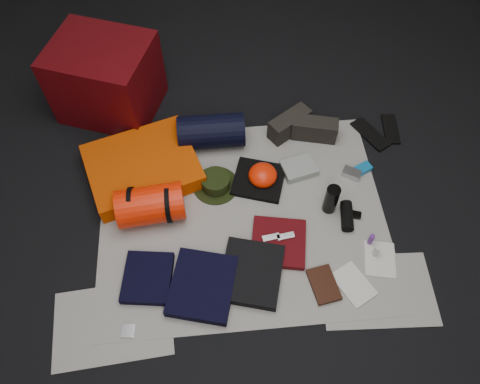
{
  "coord_description": "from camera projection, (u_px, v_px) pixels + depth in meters",
  "views": [
    {
      "loc": [
        -0.14,
        -1.31,
        2.31
      ],
      "look_at": [
        -0.01,
        0.1,
        0.1
      ],
      "focal_mm": 35.0,
      "sensor_mm": 36.0,
      "label": 1
    }
  ],
  "objects": [
    {
      "name": "trousers_navy_b",
      "position": [
        203.0,
        286.0,
        2.39
      ],
      "size": [
        0.4,
        0.43,
        0.06
      ],
      "primitive_type": "cube",
      "rotation": [
        0.0,
        0.0,
        -0.26
      ],
      "color": "black",
      "rests_on": "newspaper_mat"
    },
    {
      "name": "hiking_boot_left",
      "position": [
        289.0,
        124.0,
        2.92
      ],
      "size": [
        0.29,
        0.24,
        0.14
      ],
      "primitive_type": "cube",
      "rotation": [
        0.0,
        0.0,
        0.59
      ],
      "color": "black",
      "rests_on": "newspaper_mat"
    },
    {
      "name": "stuff_sack",
      "position": [
        151.0,
        205.0,
        2.56
      ],
      "size": [
        0.38,
        0.25,
        0.21
      ],
      "primitive_type": "cylinder",
      "rotation": [
        0.0,
        1.57,
        0.09
      ],
      "color": "#F22004",
      "rests_on": "newspaper_mat"
    },
    {
      "name": "floor",
      "position": [
        243.0,
        217.0,
        2.66
      ],
      "size": [
        4.5,
        4.5,
        0.02
      ],
      "primitive_type": "cube",
      "color": "black",
      "rests_on": "ground"
    },
    {
      "name": "map_booklet",
      "position": [
        354.0,
        284.0,
        2.42
      ],
      "size": [
        0.23,
        0.26,
        0.01
      ],
      "primitive_type": "cube",
      "rotation": [
        0.0,
        0.0,
        0.48
      ],
      "color": "silver",
      "rests_on": "newspaper_mat"
    },
    {
      "name": "sack_strap_left",
      "position": [
        132.0,
        206.0,
        2.55
      ],
      "size": [
        0.02,
        0.22,
        0.22
      ],
      "primitive_type": "cylinder",
      "rotation": [
        0.0,
        1.57,
        0.0
      ],
      "color": "black",
      "rests_on": "newspaper_mat"
    },
    {
      "name": "map_printout",
      "position": [
        380.0,
        259.0,
        2.5
      ],
      "size": [
        0.2,
        0.23,
        0.01
      ],
      "primitive_type": "cube",
      "rotation": [
        0.0,
        0.0,
        -0.2
      ],
      "color": "silver",
      "rests_on": "newspaper_mat"
    },
    {
      "name": "flip_flop_right",
      "position": [
        390.0,
        129.0,
        2.99
      ],
      "size": [
        0.12,
        0.25,
        0.01
      ],
      "primitive_type": "cube",
      "rotation": [
        0.0,
        0.0,
        -0.11
      ],
      "color": "black",
      "rests_on": "floor"
    },
    {
      "name": "sack_strap_right",
      "position": [
        169.0,
        203.0,
        2.56
      ],
      "size": [
        0.03,
        0.22,
        0.22
      ],
      "primitive_type": "cylinder",
      "rotation": [
        0.0,
        1.57,
        0.0
      ],
      "color": "black",
      "rests_on": "newspaper_mat"
    },
    {
      "name": "paperback_book",
      "position": [
        324.0,
        285.0,
        2.41
      ],
      "size": [
        0.16,
        0.22,
        0.03
      ],
      "primitive_type": "cube",
      "rotation": [
        0.0,
        0.0,
        0.18
      ],
      "color": "black",
      "rests_on": "newspaper_mat"
    },
    {
      "name": "newspaper_sheet_front_left",
      "position": [
        113.0,
        323.0,
        2.32
      ],
      "size": [
        0.61,
        0.44,
        0.0
      ],
      "primitive_type": "cube",
      "rotation": [
        0.0,
        0.0,
        0.07
      ],
      "color": "#B3AEA5",
      "rests_on": "floor"
    },
    {
      "name": "boonie_brim",
      "position": [
        216.0,
        185.0,
        2.75
      ],
      "size": [
        0.35,
        0.35,
        0.01
      ],
      "primitive_type": "cylinder",
      "rotation": [
        0.0,
        0.0,
        0.38
      ],
      "color": "black",
      "rests_on": "newspaper_mat"
    },
    {
      "name": "first_aid_pouch",
      "position": [
        299.0,
        168.0,
        2.79
      ],
      "size": [
        0.23,
        0.19,
        0.05
      ],
      "primitive_type": "cube",
      "rotation": [
        0.0,
        0.0,
        0.24
      ],
      "color": "gray",
      "rests_on": "newspaper_mat"
    },
    {
      "name": "trousers_navy_a",
      "position": [
        148.0,
        278.0,
        2.42
      ],
      "size": [
        0.28,
        0.31,
        0.04
      ],
      "primitive_type": "cube",
      "rotation": [
        0.0,
        0.0,
        -0.14
      ],
      "color": "black",
      "rests_on": "newspaper_mat"
    },
    {
      "name": "orange_stuff_sack",
      "position": [
        263.0,
        175.0,
        2.73
      ],
      "size": [
        0.2,
        0.2,
        0.11
      ],
      "primitive_type": "ellipsoid",
      "rotation": [
        0.0,
        0.0,
        -0.18
      ],
      "color": "#F22004",
      "rests_on": "newspaper_mat"
    },
    {
      "name": "energy_bar_b",
      "position": [
        286.0,
        236.0,
        2.52
      ],
      "size": [
        0.1,
        0.05,
        0.01
      ],
      "primitive_type": "cube",
      "rotation": [
        0.0,
        0.0,
        0.14
      ],
      "color": "#B6B6BB",
      "rests_on": "red_shirt"
    },
    {
      "name": "key_cluster",
      "position": [
        128.0,
        331.0,
        2.29
      ],
      "size": [
        0.07,
        0.07,
        0.01
      ],
      "primitive_type": "cube",
      "rotation": [
        0.0,
        0.0,
        -0.1
      ],
      "color": "#B6B6BB",
      "rests_on": "newspaper_mat"
    },
    {
      "name": "energy_bar_a",
      "position": [
        271.0,
        238.0,
        2.52
      ],
      "size": [
        0.1,
        0.05,
        0.01
      ],
      "primitive_type": "cube",
      "rotation": [
        0.0,
        0.0,
        0.14
      ],
      "color": "#B6B6BB",
      "rests_on": "red_shirt"
    },
    {
      "name": "boonie_crown",
      "position": [
        216.0,
        182.0,
        2.72
      ],
      "size": [
        0.17,
        0.17,
        0.07
      ],
      "primitive_type": "cylinder",
      "color": "black",
      "rests_on": "boonie_brim"
    },
    {
      "name": "sleeping_pad",
      "position": [
        143.0,
        167.0,
        2.76
      ],
      "size": [
        0.75,
        0.67,
        0.11
      ],
      "primitive_type": "cube",
      "rotation": [
        0.0,
        0.0,
        0.31
      ],
      "color": "#D14102",
      "rests_on": "newspaper_mat"
    },
    {
      "name": "red_cabinet",
      "position": [
        106.0,
        79.0,
        2.91
      ],
      "size": [
        0.71,
        0.66,
        0.48
      ],
      "primitive_type": "cube",
      "rotation": [
        0.0,
        0.0,
        -0.36
      ],
      "color": "#4E0509",
      "rests_on": "floor"
    },
    {
      "name": "toiletry_clear",
      "position": [
        376.0,
        251.0,
        2.48
      ],
      "size": [
        0.04,
        0.04,
        0.09
      ],
      "primitive_type": "cylinder",
      "rotation": [
        0.0,
        0.0,
        0.26
      ],
      "color": "#BABFB9",
      "rests_on": "newspaper_mat"
    },
    {
      "name": "tape_roll",
      "position": [
        262.0,
        172.0,
        2.75
      ],
      "size": [
        0.05,
        0.05,
        0.04
      ],
      "primitive_type": "cylinder",
      "color": "beige",
      "rests_on": "black_tshirt"
    },
    {
      "name": "compact_camera",
      "position": [
        351.0,
        173.0,
        2.78
      ],
      "size": [
        0.12,
        0.11,
        0.04
      ],
      "primitive_type": "cube",
      "rotation": [
        0.0,
        0.0,
        -0.55
      ],
      "color": "#B6B6BB",
      "rests_on": "newspaper_mat"
    },
    {
      "name": "navy_duffel",
      "position": [
        211.0,
        132.0,
        2.84
      ],
      "size": [
        0.4,
        0.21,
        0.21
      ],
      "primitive_type": "cylinder",
      "rotation": [
        0.0,
        1.57,
        -0.0
      ],
      "color": "black",
      "rests_on": "newspaper_mat"
    },
    {
      "name": "newspaper_sheet_front_right",
      "position": [
        377.0,
        290.0,
        2.41
      ],
      "size": [
        0.6,
        0.43,
        0.0
      ],
      "primitive_type": "cube",
      "rotation": [
        0.0,
        0.0,
        -0.05
      ],
      "color": "#B3AEA5",
      "rests_on": "floor"
    },
    {
      "name": "water_bottle",
      "position": [
        331.0,
        199.0,
        2.59
      ],
      "size": [
        0.1,
        0.1,
        0.2
      ],
      "primitive_type": "cylinder",
      "rotation": [
        0.0,
        0.0,
        -0.31
      ],
      "color": "black",
      "rests_on": "newspaper_mat"
    },
    {
      "name": "hiking_boot_right",
      "position": [
        314.0,
        129.0,
        2.9
      ],
      "size": [
        0.3,
        0.17,
        0.14
      ],
      "primitive_type": "cube",
      "rotation": [
        0.0,
        0.0,
        -0.24
      ],
      "color": "black",
      "rests_on": "newspaper_mat"
    },
    {
      "name": "newspaper_mat",
      "position": [
        243.0,
        216.0,
        2.65
      ],
      "size": [
        1.6,
        1.3,
        0.01
      ],
      "primitive_type": "cube",
      "color": "#B3AEA5",
      "rests_on": "floor"
    },
    {
      "name": "sunglasses",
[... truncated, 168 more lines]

